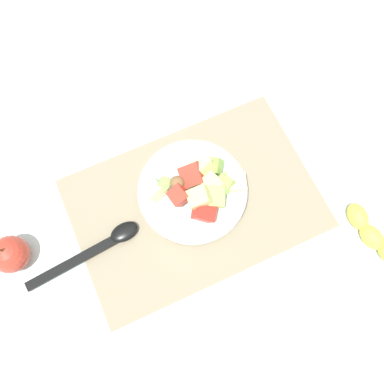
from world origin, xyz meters
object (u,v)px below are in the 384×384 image
whole_apple (10,254)px  banana_whole (374,236)px  serving_spoon (101,247)px  salad_bowl (193,192)px

whole_apple → banana_whole: whole_apple is taller
serving_spoon → salad_bowl: bearing=-175.1°
salad_bowl → banana_whole: salad_bowl is taller
salad_bowl → banana_whole: bearing=142.6°
salad_bowl → serving_spoon: bearing=4.9°
serving_spoon → whole_apple: 0.16m
salad_bowl → banana_whole: 0.35m
serving_spoon → banana_whole: (-0.48, 0.20, 0.01)m
whole_apple → banana_whole: 0.68m
whole_apple → salad_bowl: bearing=174.8°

